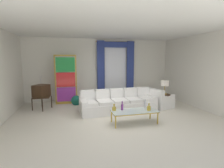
{
  "coord_description": "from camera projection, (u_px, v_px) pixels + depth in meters",
  "views": [
    {
      "loc": [
        -1.49,
        -5.55,
        2.02
      ],
      "look_at": [
        0.09,
        0.9,
        1.05
      ],
      "focal_mm": 27.65,
      "sensor_mm": 36.0,
      "label": 1
    }
  ],
  "objects": [
    {
      "name": "bottle_blue_decanter",
      "position": [
        145.0,
        105.0,
        5.63
      ],
      "size": [
        0.06,
        0.06,
        0.31
      ],
      "color": "silver",
      "rests_on": "coffee_table"
    },
    {
      "name": "armchair_white",
      "position": [
        160.0,
        101.0,
        7.19
      ],
      "size": [
        1.02,
        1.0,
        0.8
      ],
      "color": "white",
      "rests_on": "ground"
    },
    {
      "name": "bottle_crystal_tall",
      "position": [
        149.0,
        108.0,
        5.43
      ],
      "size": [
        0.12,
        0.12,
        0.23
      ],
      "color": "gold",
      "rests_on": "coffee_table"
    },
    {
      "name": "ground_plane",
      "position": [
        116.0,
        118.0,
        5.98
      ],
      "size": [
        16.0,
        16.0,
        0.0
      ],
      "primitive_type": "plane",
      "color": "silver"
    },
    {
      "name": "ceiling_slab",
      "position": [
        110.0,
        31.0,
        6.31
      ],
      "size": [
        8.0,
        7.6,
        0.04
      ],
      "primitive_type": "cube",
      "color": "white"
    },
    {
      "name": "peacock_figurine",
      "position": [
        76.0,
        101.0,
        7.49
      ],
      "size": [
        0.44,
        0.6,
        0.5
      ],
      "color": "beige",
      "rests_on": "ground"
    },
    {
      "name": "coffee_table",
      "position": [
        134.0,
        112.0,
        5.42
      ],
      "size": [
        1.43,
        0.6,
        0.41
      ],
      "color": "silver",
      "rests_on": "ground"
    },
    {
      "name": "table_lamp_brass",
      "position": [
        165.0,
        84.0,
        6.95
      ],
      "size": [
        0.32,
        0.32,
        0.57
      ],
      "color": "#B29338",
      "rests_on": "round_side_table"
    },
    {
      "name": "bottle_amber_squat",
      "position": [
        114.0,
        108.0,
        5.43
      ],
      "size": [
        0.12,
        0.12,
        0.21
      ],
      "color": "gold",
      "rests_on": "coffee_table"
    },
    {
      "name": "curtained_window",
      "position": [
        116.0,
        64.0,
        8.69
      ],
      "size": [
        2.0,
        0.17,
        2.7
      ],
      "color": "white",
      "rests_on": "ground"
    },
    {
      "name": "bottle_ruby_flask",
      "position": [
        122.0,
        107.0,
        5.47
      ],
      "size": [
        0.08,
        0.08,
        0.28
      ],
      "color": "#753384",
      "rests_on": "coffee_table"
    },
    {
      "name": "wall_left",
      "position": [
        0.0,
        75.0,
        5.48
      ],
      "size": [
        0.12,
        7.0,
        3.0
      ],
      "primitive_type": "cube",
      "color": "white",
      "rests_on": "ground"
    },
    {
      "name": "wall_right",
      "position": [
        197.0,
        71.0,
        7.2
      ],
      "size": [
        0.12,
        7.0,
        3.0
      ],
      "primitive_type": "cube",
      "color": "white",
      "rests_on": "ground"
    },
    {
      "name": "vintage_tv",
      "position": [
        41.0,
        91.0,
        6.89
      ],
      "size": [
        0.74,
        0.76,
        1.35
      ],
      "color": "#382314",
      "rests_on": "ground"
    },
    {
      "name": "wall_rear",
      "position": [
        100.0,
        69.0,
        8.7
      ],
      "size": [
        8.0,
        0.12,
        3.0
      ],
      "primitive_type": "cube",
      "color": "white",
      "rests_on": "ground"
    },
    {
      "name": "stained_glass_divider",
      "position": [
        66.0,
        81.0,
        7.69
      ],
      "size": [
        0.95,
        0.05,
        2.2
      ],
      "color": "gold",
      "rests_on": "ground"
    },
    {
      "name": "round_side_table",
      "position": [
        164.0,
        100.0,
        7.04
      ],
      "size": [
        0.48,
        0.48,
        0.59
      ],
      "color": "#382314",
      "rests_on": "ground"
    },
    {
      "name": "couch_white_long",
      "position": [
        118.0,
        103.0,
        6.72
      ],
      "size": [
        2.97,
        1.12,
        0.86
      ],
      "color": "white",
      "rests_on": "ground"
    }
  ]
}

